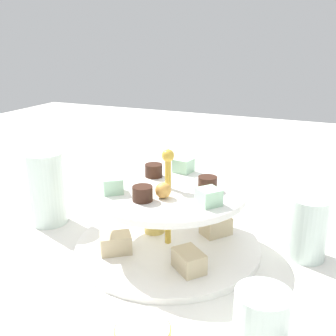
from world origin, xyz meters
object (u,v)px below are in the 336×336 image
at_px(tiered_serving_stand, 168,222).
at_px(water_glass_short_left, 262,319).
at_px(water_glass_mid_back, 308,229).
at_px(water_glass_tall_right, 48,188).
at_px(butter_knife_left, 200,186).

distance_m(tiered_serving_stand, water_glass_short_left, 0.25).
bearing_deg(water_glass_mid_back, water_glass_short_left, 83.05).
xyz_separation_m(water_glass_tall_right, water_glass_mid_back, (-0.46, -0.06, -0.02)).
bearing_deg(water_glass_tall_right, butter_knife_left, -124.83).
relative_size(water_glass_tall_right, water_glass_mid_back, 1.37).
bearing_deg(butter_knife_left, tiered_serving_stand, 85.50).
height_order(water_glass_tall_right, water_glass_short_left, water_glass_tall_right).
distance_m(tiered_serving_stand, butter_knife_left, 0.30).
height_order(tiered_serving_stand, butter_knife_left, tiered_serving_stand).
relative_size(tiered_serving_stand, water_glass_mid_back, 3.04).
xyz_separation_m(water_glass_short_left, water_glass_mid_back, (-0.03, -0.22, 0.02)).
height_order(water_glass_short_left, water_glass_mid_back, water_glass_mid_back).
distance_m(water_glass_tall_right, water_glass_short_left, 0.46).
distance_m(butter_knife_left, water_glass_mid_back, 0.35).
bearing_deg(butter_knife_left, water_glass_mid_back, 124.92).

